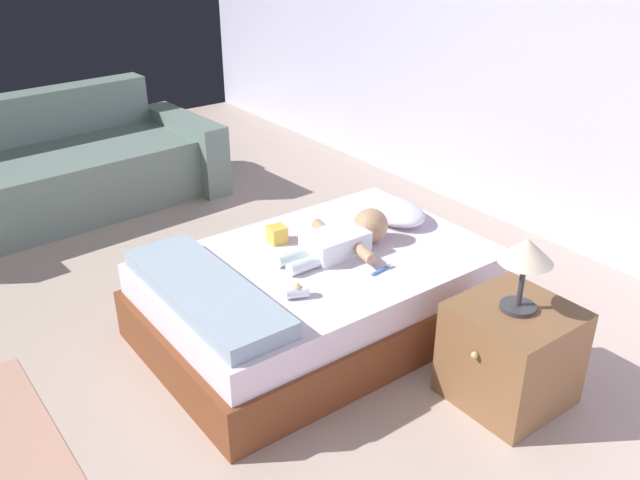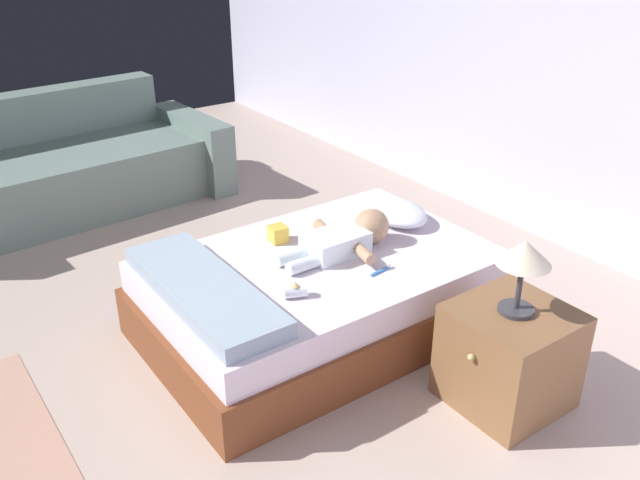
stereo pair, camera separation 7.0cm
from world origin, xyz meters
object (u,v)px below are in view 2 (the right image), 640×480
Objects in this scene: baby at (347,238)px; couch at (67,170)px; pillow at (395,212)px; toothbrush at (381,270)px; nightstand at (509,356)px; baby_bottle at (295,291)px; bed at (320,294)px; lamp at (524,258)px; toy_block at (278,234)px.

baby is 0.29× the size of couch.
pillow reaches higher than toothbrush.
nightstand is 4.28× the size of baby_bottle.
lamp is (0.93, 0.33, 0.51)m from bed.
bed is at bearing 127.89° from baby_bottle.
nightstand is at bearing 14.98° from toothbrush.
couch is (-2.60, -0.71, -0.14)m from toothbrush.
toothbrush is at bearing -47.45° from pillow.
toy_block is at bearing -140.91° from baby.
lamp is (0.00, 0.00, 0.48)m from nightstand.
pillow is at bearing 132.55° from toothbrush.
nightstand is 5.33× the size of toy_block.
toothbrush is at bearing 15.22° from couch.
lamp reaches higher than baby_bottle.
baby_bottle is (-0.70, -0.64, 0.21)m from nightstand.
bed is 1.11m from lamp.
baby_bottle is (0.24, -0.30, 0.24)m from bed.
toy_block is at bearing -157.74° from toothbrush.
toy_block is at bearing -161.60° from nightstand.
baby_bottle is at bearing -63.60° from baby.
nightstand is (1.05, -0.26, -0.23)m from pillow.
toothbrush is 1.14× the size of baby_bottle.
lamp is 0.98m from baby_bottle.
toy_block reaches higher than bed.
bed is 0.38m from toy_block.
pillow reaches higher than bed.
baby_bottle is at bearing 5.51° from couch.
nightstand is 1.29m from toy_block.
toy_block is (-0.16, -0.66, -0.01)m from pillow.
toothbrush is 0.70m from nightstand.
couch is 6.54× the size of lamp.
pillow is at bearing 27.31° from couch.
bed is 14.94× the size of baby_bottle.
baby_bottle is (0.35, -0.89, -0.02)m from pillow.
toothbrush is at bearing -165.02° from nightstand.
couch reaches higher than toy_block.
baby_bottle is at bearing -24.57° from toy_block.
toothbrush is (0.27, -0.00, -0.06)m from baby.
baby reaches higher than baby_bottle.
nightstand is at bearing 10.58° from baby.
nightstand is (0.93, 0.33, 0.03)m from bed.
bed is 0.99m from nightstand.
lamp is at bearing 10.58° from baby.
pillow is at bearing 166.24° from lamp.
pillow is 1.23× the size of lamp.
lamp reaches higher than pillow.
couch reaches higher than nightstand.
couch is (-2.21, -1.14, -0.19)m from pillow.
bed is 3.49× the size of nightstand.
baby is at bearing 87.97° from bed.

